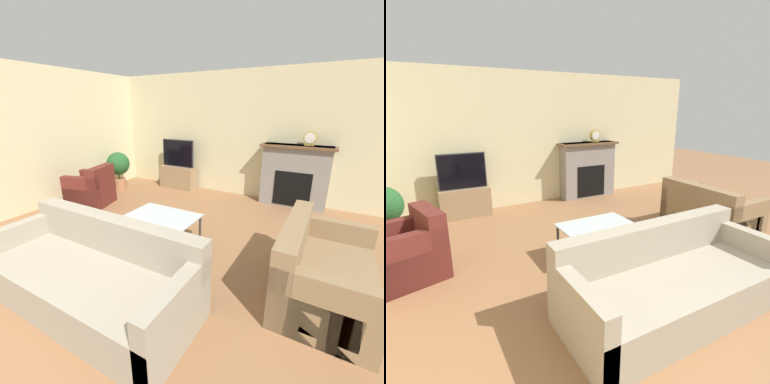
# 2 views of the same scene
# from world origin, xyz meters

# --- Properties ---
(wall_back) EXTENTS (8.72, 0.06, 2.70)m
(wall_back) POSITION_xyz_m (0.00, 5.06, 1.35)
(wall_back) COLOR beige
(wall_back) RESTS_ON ground_plane
(fireplace) EXTENTS (1.39, 0.39, 1.24)m
(fireplace) POSITION_xyz_m (1.50, 4.86, 0.65)
(fireplace) COLOR gray
(fireplace) RESTS_ON ground_plane
(tv_stand) EXTENTS (0.90, 0.35, 0.54)m
(tv_stand) POSITION_xyz_m (-1.21, 4.77, 0.27)
(tv_stand) COLOR #997A56
(tv_stand) RESTS_ON ground_plane
(tv) EXTENTS (0.84, 0.06, 0.66)m
(tv) POSITION_xyz_m (-1.21, 4.77, 0.87)
(tv) COLOR #232328
(tv) RESTS_ON tv_stand
(couch_sectional) EXTENTS (2.31, 0.96, 0.82)m
(couch_sectional) POSITION_xyz_m (0.15, 0.94, 0.29)
(couch_sectional) COLOR #9E937F
(couch_sectional) RESTS_ON ground_plane
(couch_loveseat) EXTENTS (0.88, 1.39, 0.82)m
(couch_loveseat) POSITION_xyz_m (2.20, 2.13, 0.29)
(couch_loveseat) COLOR #8C704C
(couch_loveseat) RESTS_ON ground_plane
(armchair_by_window) EXTENTS (0.93, 0.91, 0.82)m
(armchair_by_window) POSITION_xyz_m (-2.13, 2.88, 0.30)
(armchair_by_window) COLOR #5B231E
(armchair_by_window) RESTS_ON ground_plane
(coffee_table) EXTENTS (1.00, 0.66, 0.45)m
(coffee_table) POSITION_xyz_m (0.11, 2.25, 0.41)
(coffee_table) COLOR #333338
(coffee_table) RESTS_ON ground_plane
(mantel_clock) EXTENTS (0.24, 0.07, 0.27)m
(mantel_clock) POSITION_xyz_m (1.69, 4.86, 1.38)
(mantel_clock) COLOR #B79338
(mantel_clock) RESTS_ON fireplace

